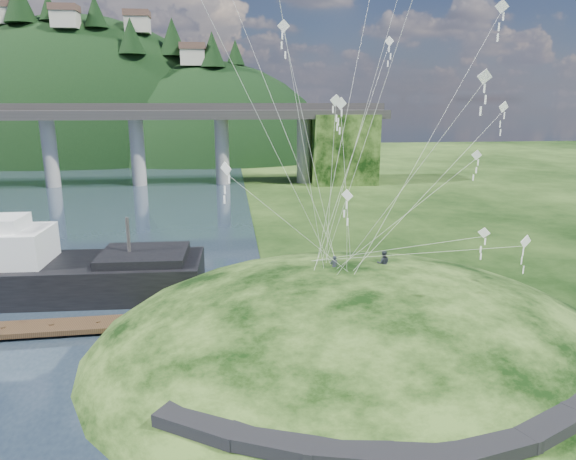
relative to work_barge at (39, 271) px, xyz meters
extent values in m
plane|color=black|center=(15.48, -13.62, -2.21)|extent=(320.00, 320.00, 0.00)
ellipsoid|color=black|center=(23.48, -11.62, -3.71)|extent=(36.00, 32.00, 13.00)
cube|color=black|center=(13.98, -21.62, -0.18)|extent=(4.32, 3.62, 0.71)
cube|color=black|center=(16.98, -23.27, -0.12)|extent=(4.10, 2.97, 0.61)
cube|color=black|center=(19.98, -24.27, -0.13)|extent=(3.85, 2.37, 0.62)
cube|color=black|center=(22.98, -24.72, -0.17)|extent=(3.62, 1.83, 0.66)
cube|color=black|center=(25.98, -24.52, -0.16)|extent=(3.82, 2.27, 0.68)
cube|color=black|center=(28.98, -23.57, -0.07)|extent=(4.11, 2.97, 0.71)
cylinder|color=#999591|center=(-16.52, 56.38, 4.29)|extent=(2.60, 2.60, 13.00)
cylinder|color=#999591|center=(-1.02, 56.38, 4.29)|extent=(2.60, 2.60, 13.00)
cylinder|color=#999591|center=(14.48, 56.38, 4.29)|extent=(2.60, 2.60, 13.00)
cylinder|color=#999591|center=(29.98, 56.38, 4.29)|extent=(2.60, 2.60, 13.00)
cube|color=black|center=(37.48, 56.38, 4.29)|extent=(12.00, 11.00, 13.00)
ellipsoid|color=black|center=(-24.52, 112.38, -8.21)|extent=(96.00, 68.00, 88.00)
ellipsoid|color=black|center=(10.48, 104.38, -12.21)|extent=(76.00, 56.00, 72.00)
cone|color=black|center=(-34.40, 101.00, 37.02)|extent=(8.01, 8.01, 10.54)
cone|color=black|center=(-27.39, 100.44, 35.67)|extent=(4.97, 4.97, 6.54)
cone|color=black|center=(-15.92, 98.42, 34.47)|extent=(5.83, 5.83, 7.67)
cone|color=black|center=(-6.97, 93.46, 28.37)|extent=(6.47, 6.47, 8.51)
cone|color=black|center=(2.26, 100.36, 29.02)|extent=(7.13, 7.13, 9.38)
cone|color=black|center=(12.36, 95.41, 25.66)|extent=(6.56, 6.56, 8.63)
cone|color=black|center=(18.25, 101.00, 25.47)|extent=(4.88, 4.88, 6.42)
cube|color=beige|center=(-39.52, 104.38, 33.78)|extent=(6.00, 5.00, 4.00)
cube|color=brown|center=(-39.52, 104.38, 36.48)|extent=(6.40, 5.40, 1.60)
cube|color=beige|center=(-22.52, 96.38, 32.07)|extent=(6.00, 5.00, 4.00)
cube|color=brown|center=(-22.52, 96.38, 34.77)|extent=(6.40, 5.40, 1.60)
cube|color=beige|center=(-6.52, 102.38, 31.97)|extent=(6.00, 5.00, 4.00)
cube|color=brown|center=(-6.52, 102.38, 34.67)|extent=(6.40, 5.40, 1.60)
cube|color=beige|center=(7.48, 96.38, 23.67)|extent=(6.00, 5.00, 4.00)
cube|color=brown|center=(7.48, 96.38, 26.37)|extent=(6.40, 5.40, 1.60)
cube|color=black|center=(0.45, -0.01, -0.72)|extent=(25.42, 7.67, 2.98)
cube|color=black|center=(8.47, -0.27, 1.11)|extent=(7.06, 5.95, 0.69)
cylinder|color=#2D2B2B|center=(7.32, -0.23, 2.60)|extent=(0.28, 0.28, 3.44)
cube|color=#312114|center=(6.18, -7.15, -1.75)|extent=(14.53, 2.73, 0.36)
cylinder|color=#312114|center=(-0.01, -7.35, -2.00)|extent=(0.31, 0.31, 1.03)
cylinder|color=#312114|center=(3.08, -7.25, -2.00)|extent=(0.31, 0.31, 1.03)
cylinder|color=#312114|center=(6.18, -7.15, -2.00)|extent=(0.31, 0.31, 1.03)
cylinder|color=#312114|center=(9.28, -7.05, -2.00)|extent=(0.31, 0.31, 1.03)
cylinder|color=#312114|center=(12.38, -6.96, -2.00)|extent=(0.31, 0.31, 1.03)
imported|color=#242831|center=(22.33, -9.66, 3.47)|extent=(0.55, 0.37, 1.49)
imported|color=#242831|center=(25.83, -9.22, 3.56)|extent=(0.98, 0.82, 1.80)
cube|color=silver|center=(21.64, -15.74, 8.65)|extent=(0.52, 0.51, 0.67)
cube|color=silver|center=(21.64, -15.74, 8.16)|extent=(0.09, 0.06, 0.40)
cube|color=silver|center=(21.64, -15.74, 7.67)|extent=(0.09, 0.06, 0.40)
cube|color=silver|center=(21.64, -15.74, 7.18)|extent=(0.09, 0.06, 0.40)
cube|color=silver|center=(32.97, -8.51, 19.18)|extent=(0.84, 0.32, 0.86)
cube|color=silver|center=(32.97, -8.51, 18.56)|extent=(0.11, 0.03, 0.50)
cube|color=silver|center=(32.97, -8.51, 17.95)|extent=(0.11, 0.03, 0.50)
cube|color=silver|center=(32.97, -8.51, 17.33)|extent=(0.11, 0.03, 0.50)
cube|color=silver|center=(32.98, -9.93, 13.03)|extent=(0.74, 0.23, 0.74)
cube|color=silver|center=(32.98, -9.93, 12.49)|extent=(0.09, 0.06, 0.44)
cube|color=silver|center=(32.98, -9.93, 11.96)|extent=(0.09, 0.06, 0.44)
cube|color=silver|center=(32.98, -9.93, 11.43)|extent=(0.09, 0.06, 0.44)
cube|color=silver|center=(18.94, -10.04, 17.62)|extent=(0.74, 0.17, 0.74)
cube|color=silver|center=(18.94, -10.04, 17.09)|extent=(0.10, 0.03, 0.43)
cube|color=silver|center=(18.94, -10.04, 16.56)|extent=(0.10, 0.03, 0.43)
cube|color=silver|center=(18.94, -10.04, 16.03)|extent=(0.10, 0.03, 0.43)
cube|color=silver|center=(27.10, -4.20, 17.49)|extent=(0.51, 0.56, 0.70)
cube|color=silver|center=(27.10, -4.20, 16.97)|extent=(0.09, 0.06, 0.42)
cube|color=silver|center=(27.10, -4.20, 16.46)|extent=(0.09, 0.06, 0.42)
cube|color=silver|center=(27.10, -4.20, 15.95)|extent=(0.09, 0.06, 0.42)
cube|color=silver|center=(15.41, -16.94, 10.30)|extent=(0.53, 0.52, 0.69)
cube|color=silver|center=(15.41, -16.94, 9.80)|extent=(0.09, 0.06, 0.41)
cube|color=silver|center=(15.41, -16.94, 9.30)|extent=(0.09, 0.06, 0.41)
cube|color=silver|center=(15.41, -16.94, 8.79)|extent=(0.09, 0.06, 0.41)
cube|color=silver|center=(21.45, -13.23, 13.44)|extent=(0.67, 0.19, 0.67)
cube|color=silver|center=(21.45, -13.23, 12.96)|extent=(0.09, 0.05, 0.39)
cube|color=silver|center=(21.45, -13.23, 12.48)|extent=(0.09, 0.05, 0.39)
cube|color=silver|center=(21.45, -13.23, 12.00)|extent=(0.09, 0.05, 0.39)
cube|color=silver|center=(33.40, -13.33, 5.10)|extent=(0.84, 0.34, 0.87)
cube|color=silver|center=(33.40, -13.33, 4.48)|extent=(0.11, 0.08, 0.51)
cube|color=silver|center=(33.40, -13.33, 3.86)|extent=(0.11, 0.08, 0.51)
cube|color=silver|center=(33.40, -13.33, 3.24)|extent=(0.11, 0.08, 0.51)
cube|color=silver|center=(30.33, -13.94, 5.91)|extent=(0.62, 0.40, 0.69)
cube|color=silver|center=(30.33, -13.94, 5.41)|extent=(0.09, 0.04, 0.41)
cube|color=silver|center=(30.33, -13.94, 4.91)|extent=(0.09, 0.04, 0.41)
cube|color=silver|center=(30.33, -13.94, 4.41)|extent=(0.09, 0.04, 0.41)
cube|color=silver|center=(26.67, -19.51, 14.45)|extent=(0.68, 0.23, 0.66)
cube|color=silver|center=(26.67, -19.51, 13.97)|extent=(0.09, 0.04, 0.39)
cube|color=silver|center=(26.67, -19.51, 13.48)|extent=(0.09, 0.04, 0.39)
cube|color=silver|center=(26.67, -19.51, 13.00)|extent=(0.09, 0.04, 0.39)
cube|color=silver|center=(22.65, -9.03, 13.25)|extent=(0.79, 0.22, 0.80)
cube|color=silver|center=(22.65, -9.03, 12.69)|extent=(0.10, 0.06, 0.46)
cube|color=silver|center=(22.65, -9.03, 12.12)|extent=(0.10, 0.06, 0.46)
cube|color=silver|center=(22.65, -9.03, 11.56)|extent=(0.10, 0.06, 0.46)
cube|color=silver|center=(32.23, -8.42, 9.85)|extent=(0.71, 0.18, 0.71)
cube|color=silver|center=(32.23, -8.42, 9.34)|extent=(0.09, 0.02, 0.42)
cube|color=silver|center=(32.23, -8.42, 8.84)|extent=(0.09, 0.02, 0.42)
cube|color=silver|center=(32.23, -8.42, 8.33)|extent=(0.09, 0.02, 0.42)
camera|label=1|loc=(15.51, -41.51, 13.50)|focal=32.00mm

